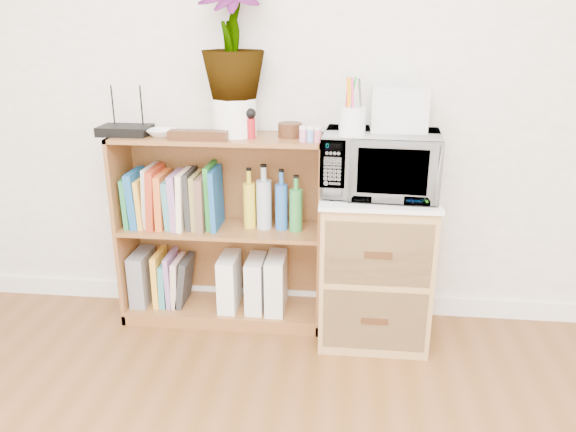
# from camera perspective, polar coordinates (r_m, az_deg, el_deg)

# --- Properties ---
(skirting_board) EXTENTS (4.00, 0.02, 0.10)m
(skirting_board) POSITION_cam_1_polar(r_m,az_deg,el_deg) (3.04, 0.69, -8.37)
(skirting_board) COLOR white
(skirting_board) RESTS_ON ground
(bookshelf) EXTENTS (1.00, 0.30, 0.95)m
(bookshelf) POSITION_cam_1_polar(r_m,az_deg,el_deg) (2.79, -6.74, -1.54)
(bookshelf) COLOR brown
(bookshelf) RESTS_ON ground
(wicker_unit) EXTENTS (0.50, 0.45, 0.70)m
(wicker_unit) POSITION_cam_1_polar(r_m,az_deg,el_deg) (2.70, 8.77, -5.19)
(wicker_unit) COLOR #9E7542
(wicker_unit) RESTS_ON ground
(microwave) EXTENTS (0.53, 0.37, 0.28)m
(microwave) POSITION_cam_1_polar(r_m,az_deg,el_deg) (2.53, 9.36, 5.28)
(microwave) COLOR white
(microwave) RESTS_ON wicker_unit
(pen_cup) EXTENTS (0.11, 0.11, 0.12)m
(pen_cup) POSITION_cam_1_polar(r_m,az_deg,el_deg) (2.39, 6.54, 9.52)
(pen_cup) COLOR white
(pen_cup) RESTS_ON microwave
(small_appliance) EXTENTS (0.24, 0.20, 0.19)m
(small_appliance) POSITION_cam_1_polar(r_m,az_deg,el_deg) (2.55, 11.18, 10.67)
(small_appliance) COLOR silver
(small_appliance) RESTS_ON microwave
(router) EXTENTS (0.23, 0.16, 0.04)m
(router) POSITION_cam_1_polar(r_m,az_deg,el_deg) (2.77, -16.21, 8.36)
(router) COLOR black
(router) RESTS_ON bookshelf
(white_bowl) EXTENTS (0.13, 0.13, 0.03)m
(white_bowl) POSITION_cam_1_polar(r_m,az_deg,el_deg) (2.70, -12.69, 8.27)
(white_bowl) COLOR white
(white_bowl) RESTS_ON bookshelf
(plant_pot) EXTENTS (0.20, 0.20, 0.17)m
(plant_pot) POSITION_cam_1_polar(r_m,az_deg,el_deg) (2.64, -5.45, 9.98)
(plant_pot) COLOR white
(plant_pot) RESTS_ON bookshelf
(potted_plant) EXTENTS (0.29, 0.29, 0.52)m
(potted_plant) POSITION_cam_1_polar(r_m,az_deg,el_deg) (2.61, -5.71, 17.55)
(potted_plant) COLOR #347F33
(potted_plant) RESTS_ON plant_pot
(trinket_box) EXTENTS (0.27, 0.07, 0.04)m
(trinket_box) POSITION_cam_1_polar(r_m,az_deg,el_deg) (2.57, -9.10, 8.10)
(trinket_box) COLOR #38200F
(trinket_box) RESTS_ON bookshelf
(kokeshi_doll) EXTENTS (0.04, 0.04, 0.09)m
(kokeshi_doll) POSITION_cam_1_polar(r_m,az_deg,el_deg) (2.58, -3.78, 8.86)
(kokeshi_doll) COLOR maroon
(kokeshi_doll) RESTS_ON bookshelf
(wooden_bowl) EXTENTS (0.11, 0.11, 0.06)m
(wooden_bowl) POSITION_cam_1_polar(r_m,az_deg,el_deg) (2.60, 0.21, 8.72)
(wooden_bowl) COLOR #371D0F
(wooden_bowl) RESTS_ON bookshelf
(paint_jars) EXTENTS (0.10, 0.04, 0.05)m
(paint_jars) POSITION_cam_1_polar(r_m,az_deg,el_deg) (2.50, 2.27, 8.08)
(paint_jars) COLOR pink
(paint_jars) RESTS_ON bookshelf
(file_box) EXTENTS (0.08, 0.22, 0.27)m
(file_box) POSITION_cam_1_polar(r_m,az_deg,el_deg) (3.01, -14.56, -5.97)
(file_box) COLOR slate
(file_box) RESTS_ON bookshelf
(magazine_holder_left) EXTENTS (0.09, 0.22, 0.28)m
(magazine_holder_left) POSITION_cam_1_polar(r_m,az_deg,el_deg) (2.88, -5.97, -6.61)
(magazine_holder_left) COLOR white
(magazine_holder_left) RESTS_ON bookshelf
(magazine_holder_mid) EXTENTS (0.09, 0.22, 0.27)m
(magazine_holder_mid) POSITION_cam_1_polar(r_m,az_deg,el_deg) (2.86, -3.27, -6.82)
(magazine_holder_mid) COLOR silver
(magazine_holder_mid) RESTS_ON bookshelf
(magazine_holder_right) EXTENTS (0.09, 0.23, 0.29)m
(magazine_holder_right) POSITION_cam_1_polar(r_m,az_deg,el_deg) (2.84, -1.21, -6.78)
(magazine_holder_right) COLOR silver
(magazine_holder_right) RESTS_ON bookshelf
(cookbooks) EXTENTS (0.46, 0.20, 0.31)m
(cookbooks) POSITION_cam_1_polar(r_m,az_deg,el_deg) (2.79, -11.48, 1.76)
(cookbooks) COLOR #217C45
(cookbooks) RESTS_ON bookshelf
(liquor_bottles) EXTENTS (0.29, 0.07, 0.31)m
(liquor_bottles) POSITION_cam_1_polar(r_m,az_deg,el_deg) (2.69, -1.69, 1.61)
(liquor_bottles) COLOR gold
(liquor_bottles) RESTS_ON bookshelf
(lower_books) EXTENTS (0.18, 0.19, 0.28)m
(lower_books) POSITION_cam_1_polar(r_m,az_deg,el_deg) (2.97, -11.63, -6.33)
(lower_books) COLOR #F8AA2B
(lower_books) RESTS_ON bookshelf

